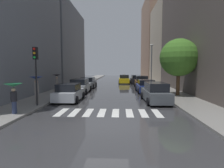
{
  "coord_description": "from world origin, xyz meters",
  "views": [
    {
      "loc": [
        0.72,
        -9.26,
        2.96
      ],
      "look_at": [
        -0.35,
        15.37,
        0.74
      ],
      "focal_mm": 29.27,
      "sensor_mm": 36.0,
      "label": 1
    }
  ],
  "objects_px": {
    "parked_car_right_fourth": "(136,80)",
    "taxi_midroad": "(124,79)",
    "street_tree_right": "(179,58)",
    "traffic_light_left_corner": "(36,63)",
    "parked_car_left_second": "(80,86)",
    "parked_car_left_third": "(88,83)",
    "parked_car_right_third": "(141,82)",
    "lamp_post_right": "(152,62)",
    "pedestrian_foreground": "(57,79)",
    "parked_car_left_nearest": "(69,93)",
    "pedestrian_by_kerb": "(36,84)",
    "parked_car_right_nearest": "(155,93)",
    "parked_car_right_second": "(146,86)",
    "pedestrian_near_tree": "(14,91)"
  },
  "relations": [
    {
      "from": "parked_car_left_nearest",
      "to": "parked_car_left_second",
      "type": "bearing_deg",
      "value": 2.19
    },
    {
      "from": "parked_car_right_nearest",
      "to": "lamp_post_right",
      "type": "distance_m",
      "value": 13.17
    },
    {
      "from": "parked_car_left_third",
      "to": "parked_car_right_second",
      "type": "relative_size",
      "value": 1.09
    },
    {
      "from": "parked_car_left_nearest",
      "to": "pedestrian_by_kerb",
      "type": "xyz_separation_m",
      "value": [
        -1.99,
        -2.05,
        0.95
      ]
    },
    {
      "from": "parked_car_right_fourth",
      "to": "pedestrian_foreground",
      "type": "xyz_separation_m",
      "value": [
        -10.63,
        -12.23,
        0.87
      ]
    },
    {
      "from": "pedestrian_foreground",
      "to": "pedestrian_by_kerb",
      "type": "xyz_separation_m",
      "value": [
        1.09,
        -7.73,
        0.06
      ]
    },
    {
      "from": "lamp_post_right",
      "to": "parked_car_right_second",
      "type": "bearing_deg",
      "value": -105.01
    },
    {
      "from": "parked_car_right_third",
      "to": "traffic_light_left_corner",
      "type": "height_order",
      "value": "traffic_light_left_corner"
    },
    {
      "from": "taxi_midroad",
      "to": "street_tree_right",
      "type": "xyz_separation_m",
      "value": [
        5.13,
        -15.61,
        3.19
      ]
    },
    {
      "from": "parked_car_left_third",
      "to": "street_tree_right",
      "type": "distance_m",
      "value": 13.69
    },
    {
      "from": "pedestrian_near_tree",
      "to": "pedestrian_by_kerb",
      "type": "distance_m",
      "value": 3.15
    },
    {
      "from": "parked_car_right_fourth",
      "to": "street_tree_right",
      "type": "bearing_deg",
      "value": -170.28
    },
    {
      "from": "parked_car_left_third",
      "to": "street_tree_right",
      "type": "xyz_separation_m",
      "value": [
        10.64,
        -7.98,
        3.22
      ]
    },
    {
      "from": "parked_car_right_second",
      "to": "pedestrian_near_tree",
      "type": "distance_m",
      "value": 14.61
    },
    {
      "from": "pedestrian_foreground",
      "to": "pedestrian_near_tree",
      "type": "bearing_deg",
      "value": 125.29
    },
    {
      "from": "parked_car_left_second",
      "to": "taxi_midroad",
      "type": "xyz_separation_m",
      "value": [
        5.52,
        13.04,
        -0.01
      ]
    },
    {
      "from": "parked_car_right_second",
      "to": "parked_car_right_fourth",
      "type": "relative_size",
      "value": 0.91
    },
    {
      "from": "parked_car_right_third",
      "to": "lamp_post_right",
      "type": "height_order",
      "value": "lamp_post_right"
    },
    {
      "from": "parked_car_right_fourth",
      "to": "street_tree_right",
      "type": "distance_m",
      "value": 15.58
    },
    {
      "from": "parked_car_left_second",
      "to": "pedestrian_foreground",
      "type": "height_order",
      "value": "pedestrian_foreground"
    },
    {
      "from": "parked_car_left_second",
      "to": "taxi_midroad",
      "type": "bearing_deg",
      "value": -22.6
    },
    {
      "from": "parked_car_left_second",
      "to": "parked_car_right_fourth",
      "type": "distance_m",
      "value": 14.64
    },
    {
      "from": "parked_car_right_second",
      "to": "traffic_light_left_corner",
      "type": "height_order",
      "value": "traffic_light_left_corner"
    },
    {
      "from": "parked_car_right_second",
      "to": "taxi_midroad",
      "type": "relative_size",
      "value": 0.93
    },
    {
      "from": "street_tree_right",
      "to": "traffic_light_left_corner",
      "type": "xyz_separation_m",
      "value": [
        -12.11,
        -5.67,
        -0.67
      ]
    },
    {
      "from": "taxi_midroad",
      "to": "pedestrian_foreground",
      "type": "height_order",
      "value": "pedestrian_foreground"
    },
    {
      "from": "parked_car_right_second",
      "to": "street_tree_right",
      "type": "bearing_deg",
      "value": -136.26
    },
    {
      "from": "parked_car_left_nearest",
      "to": "traffic_light_left_corner",
      "type": "bearing_deg",
      "value": 148.87
    },
    {
      "from": "pedestrian_foreground",
      "to": "pedestrian_by_kerb",
      "type": "bearing_deg",
      "value": 127.31
    },
    {
      "from": "pedestrian_near_tree",
      "to": "pedestrian_by_kerb",
      "type": "height_order",
      "value": "pedestrian_by_kerb"
    },
    {
      "from": "parked_car_left_third",
      "to": "parked_car_right_nearest",
      "type": "height_order",
      "value": "parked_car_right_nearest"
    },
    {
      "from": "parked_car_right_fourth",
      "to": "taxi_midroad",
      "type": "height_order",
      "value": "taxi_midroad"
    },
    {
      "from": "parked_car_right_second",
      "to": "pedestrian_foreground",
      "type": "bearing_deg",
      "value": 90.31
    },
    {
      "from": "taxi_midroad",
      "to": "pedestrian_by_kerb",
      "type": "xyz_separation_m",
      "value": [
        -7.3,
        -20.59,
        0.92
      ]
    },
    {
      "from": "parked_car_left_third",
      "to": "pedestrian_by_kerb",
      "type": "xyz_separation_m",
      "value": [
        -1.8,
        -12.96,
        0.95
      ]
    },
    {
      "from": "parked_car_left_nearest",
      "to": "taxi_midroad",
      "type": "distance_m",
      "value": 19.28
    },
    {
      "from": "lamp_post_right",
      "to": "parked_car_left_second",
      "type": "bearing_deg",
      "value": -144.08
    },
    {
      "from": "parked_car_right_second",
      "to": "pedestrian_foreground",
      "type": "distance_m",
      "value": 10.7
    },
    {
      "from": "parked_car_left_third",
      "to": "street_tree_right",
      "type": "bearing_deg",
      "value": -127.18
    },
    {
      "from": "parked_car_right_second",
      "to": "lamp_post_right",
      "type": "bearing_deg",
      "value": -15.65
    },
    {
      "from": "parked_car_left_third",
      "to": "traffic_light_left_corner",
      "type": "xyz_separation_m",
      "value": [
        -1.46,
        -13.65,
        2.55
      ]
    },
    {
      "from": "parked_car_right_nearest",
      "to": "pedestrian_near_tree",
      "type": "bearing_deg",
      "value": 115.34
    },
    {
      "from": "parked_car_right_third",
      "to": "parked_car_right_fourth",
      "type": "xyz_separation_m",
      "value": [
        -0.18,
        6.55,
        -0.06
      ]
    },
    {
      "from": "parked_car_right_third",
      "to": "lamp_post_right",
      "type": "relative_size",
      "value": 0.72
    },
    {
      "from": "street_tree_right",
      "to": "parked_car_right_fourth",
      "type": "bearing_deg",
      "value": 100.93
    },
    {
      "from": "traffic_light_left_corner",
      "to": "parked_car_left_second",
      "type": "bearing_deg",
      "value": 80.01
    },
    {
      "from": "parked_car_right_third",
      "to": "taxi_midroad",
      "type": "relative_size",
      "value": 1.03
    },
    {
      "from": "pedestrian_foreground",
      "to": "parked_car_left_nearest",
      "type": "bearing_deg",
      "value": 147.76
    },
    {
      "from": "parked_car_right_third",
      "to": "pedestrian_foreground",
      "type": "bearing_deg",
      "value": 119.52
    },
    {
      "from": "parked_car_right_nearest",
      "to": "traffic_light_left_corner",
      "type": "distance_m",
      "value": 9.86
    }
  ]
}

